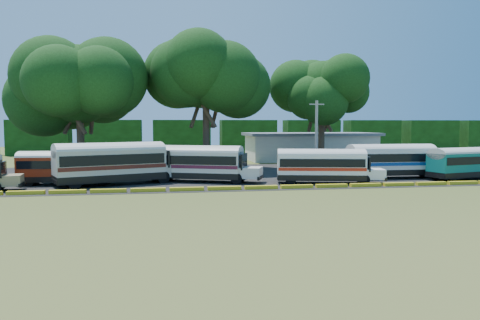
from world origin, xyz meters
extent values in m
plane|color=#374D19|center=(0.00, 0.00, 0.00)|extent=(160.00, 160.00, 0.00)
cube|color=black|center=(1.00, 12.00, 0.01)|extent=(64.00, 24.00, 0.02)
cube|color=gold|center=(-13.50, 1.00, 0.15)|extent=(2.70, 0.45, 0.30)
cube|color=gold|center=(-10.50, 1.00, 0.15)|extent=(2.70, 0.45, 0.30)
cube|color=gold|center=(-7.50, 1.00, 0.15)|extent=(2.70, 0.45, 0.30)
cube|color=gold|center=(-4.50, 1.00, 0.15)|extent=(2.70, 0.45, 0.30)
cube|color=gold|center=(-1.50, 1.00, 0.15)|extent=(2.70, 0.45, 0.30)
cube|color=gold|center=(1.50, 1.00, 0.15)|extent=(2.70, 0.45, 0.30)
cube|color=gold|center=(4.50, 1.00, 0.15)|extent=(2.70, 0.45, 0.30)
cube|color=gold|center=(7.50, 1.00, 0.15)|extent=(2.70, 0.45, 0.30)
cube|color=gold|center=(10.50, 1.00, 0.15)|extent=(2.70, 0.45, 0.30)
cube|color=gold|center=(13.50, 1.00, 0.15)|extent=(2.70, 0.45, 0.30)
cube|color=gold|center=(16.50, 1.00, 0.15)|extent=(2.70, 0.45, 0.30)
cube|color=gold|center=(19.50, 1.00, 0.15)|extent=(2.70, 0.45, 0.30)
cube|color=gold|center=(22.50, 1.00, 0.15)|extent=(2.70, 0.45, 0.30)
cube|color=silver|center=(18.00, 30.00, 1.80)|extent=(18.00, 8.00, 3.60)
cube|color=slate|center=(18.00, 30.00, 3.80)|extent=(19.00, 9.00, 0.40)
cube|color=black|center=(-24.00, 48.00, 3.00)|extent=(10.00, 4.00, 6.00)
cube|color=black|center=(-12.00, 48.00, 3.00)|extent=(10.00, 4.00, 6.00)
cube|color=black|center=(0.00, 48.00, 3.00)|extent=(10.00, 4.00, 6.00)
cube|color=black|center=(12.00, 48.00, 3.00)|extent=(10.00, 4.00, 6.00)
cube|color=black|center=(24.00, 48.00, 3.00)|extent=(10.00, 4.00, 6.00)
cube|color=black|center=(36.00, 48.00, 3.00)|extent=(10.00, 4.00, 6.00)
cube|color=black|center=(48.00, 48.00, 3.00)|extent=(10.00, 4.00, 6.00)
cylinder|color=black|center=(-16.32, 4.36, 0.44)|extent=(0.91, 0.35, 0.89)
cube|color=#9B855B|center=(-15.24, 3.52, 0.84)|extent=(1.81, 2.12, 0.84)
cube|color=black|center=(-15.80, 3.46, 1.71)|extent=(0.36, 2.05, 1.22)
cube|color=black|center=(-14.49, 3.60, 0.49)|extent=(0.40, 2.18, 0.27)
cylinder|color=black|center=(-8.49, 5.36, 0.45)|extent=(0.91, 0.32, 0.90)
cylinder|color=black|center=(-8.34, 7.28, 0.45)|extent=(0.91, 0.32, 0.90)
cylinder|color=black|center=(-14.56, 5.82, 0.45)|extent=(0.91, 0.32, 0.90)
cylinder|color=black|center=(-14.41, 7.73, 0.45)|extent=(0.91, 0.32, 0.90)
cube|color=black|center=(-11.90, 6.58, 0.58)|extent=(7.49, 2.78, 0.49)
cube|color=maroon|center=(-11.90, 6.58, 1.64)|extent=(7.49, 2.78, 1.64)
cube|color=black|center=(-11.90, 6.58, 1.84)|extent=(7.20, 2.81, 0.69)
ellipsoid|color=beige|center=(-11.90, 6.58, 2.46)|extent=(7.49, 2.78, 1.01)
cube|color=maroon|center=(-7.43, 6.25, 0.85)|extent=(1.75, 2.09, 0.85)
cube|color=black|center=(-8.00, 6.29, 1.73)|extent=(0.29, 2.06, 1.23)
cube|color=black|center=(-6.67, 6.19, 0.49)|extent=(0.32, 2.20, 0.27)
cube|color=black|center=(-15.51, 6.85, 0.49)|extent=(0.32, 2.20, 0.27)
cylinder|color=black|center=(-3.32, 6.10, 0.56)|extent=(1.16, 0.70, 1.12)
cylinder|color=black|center=(-4.20, 8.33, 0.56)|extent=(1.16, 0.70, 1.12)
cylinder|color=black|center=(-10.41, 3.32, 0.56)|extent=(1.16, 0.70, 1.12)
cylinder|color=black|center=(-11.28, 5.55, 0.56)|extent=(1.16, 0.70, 1.12)
cube|color=black|center=(-7.82, 5.62, 0.73)|extent=(9.56, 5.96, 0.62)
cube|color=beige|center=(-7.82, 5.62, 2.05)|extent=(9.56, 5.96, 2.05)
cube|color=black|center=(-7.82, 5.62, 2.30)|extent=(9.25, 5.88, 0.86)
cube|color=#501B14|center=(-7.82, 5.62, 1.64)|extent=(9.49, 5.96, 0.34)
ellipsoid|color=beige|center=(-7.82, 5.62, 3.08)|extent=(9.56, 5.96, 1.26)
cube|color=beige|center=(-2.61, 7.66, 1.06)|extent=(2.77, 3.03, 1.06)
cube|color=black|center=(-3.27, 7.41, 2.16)|extent=(1.10, 2.46, 1.54)
cube|color=black|center=(-1.73, 8.01, 0.62)|extent=(1.19, 2.63, 0.34)
cube|color=black|center=(-12.04, 3.96, 0.62)|extent=(1.19, 2.63, 0.34)
cylinder|color=black|center=(3.00, 4.37, 0.51)|extent=(1.04, 0.63, 1.01)
cylinder|color=black|center=(3.78, 6.39, 0.51)|extent=(1.04, 0.63, 1.01)
cylinder|color=black|center=(-3.41, 6.85, 0.51)|extent=(1.04, 0.63, 1.01)
cylinder|color=black|center=(-2.63, 8.87, 0.51)|extent=(1.04, 0.63, 1.01)
cube|color=black|center=(-0.29, 6.80, 0.66)|extent=(8.64, 5.35, 0.56)
cube|color=silver|center=(-0.29, 6.80, 1.85)|extent=(8.64, 5.35, 1.85)
cube|color=black|center=(-0.29, 6.80, 2.08)|extent=(8.35, 5.29, 0.78)
cube|color=#57162B|center=(-0.29, 6.80, 1.48)|extent=(8.58, 5.36, 0.30)
ellipsoid|color=beige|center=(-0.29, 6.80, 2.78)|extent=(8.64, 5.35, 1.14)
cube|color=silver|center=(4.42, 4.98, 0.96)|extent=(2.50, 2.73, 0.96)
cube|color=black|center=(3.83, 5.21, 1.95)|extent=(0.98, 2.22, 1.39)
cube|color=black|center=(5.23, 4.67, 0.56)|extent=(1.06, 2.38, 0.30)
cube|color=black|center=(-4.11, 8.28, 0.56)|extent=(1.06, 2.38, 0.30)
cylinder|color=black|center=(13.85, 2.01, 0.47)|extent=(0.97, 0.46, 0.93)
cylinder|color=black|center=(14.28, 3.96, 0.47)|extent=(0.97, 0.46, 0.93)
cylinder|color=black|center=(7.65, 3.38, 0.47)|extent=(0.97, 0.46, 0.93)
cylinder|color=black|center=(8.08, 5.33, 0.47)|extent=(0.97, 0.46, 0.93)
cube|color=black|center=(10.51, 3.77, 0.61)|extent=(7.98, 3.93, 0.51)
cube|color=white|center=(10.51, 3.77, 1.71)|extent=(7.98, 3.93, 1.71)
cube|color=black|center=(10.51, 3.77, 1.92)|extent=(7.69, 3.92, 0.72)
cube|color=red|center=(10.51, 3.77, 1.37)|extent=(7.91, 3.95, 0.28)
ellipsoid|color=beige|center=(10.51, 3.77, 2.57)|extent=(7.98, 3.93, 1.05)
cube|color=white|center=(15.07, 2.77, 0.89)|extent=(2.08, 2.37, 0.89)
cube|color=black|center=(14.49, 2.89, 1.80)|extent=(0.60, 2.13, 1.28)
cube|color=black|center=(15.84, 2.60, 0.51)|extent=(0.66, 2.27, 0.28)
cube|color=black|center=(6.81, 4.59, 0.51)|extent=(0.66, 2.27, 0.28)
cylinder|color=black|center=(22.50, 5.42, 0.51)|extent=(1.01, 0.29, 1.01)
cylinder|color=black|center=(22.52, 7.58, 0.51)|extent=(1.01, 0.29, 1.01)
cylinder|color=black|center=(15.63, 5.49, 0.51)|extent=(1.01, 0.29, 1.01)
cylinder|color=black|center=(15.65, 7.65, 0.51)|extent=(1.01, 0.29, 1.01)
cube|color=black|center=(18.57, 6.54, 0.66)|extent=(8.31, 2.61, 0.56)
cube|color=white|center=(18.57, 6.54, 1.86)|extent=(8.31, 2.61, 1.85)
cube|color=black|center=(18.57, 6.54, 2.08)|extent=(7.98, 2.67, 0.78)
cube|color=navy|center=(18.57, 6.54, 1.49)|extent=(8.23, 2.65, 0.30)
ellipsoid|color=beige|center=(18.57, 6.54, 2.78)|extent=(8.31, 2.61, 1.14)
cube|color=white|center=(23.63, 6.49, 0.96)|extent=(1.84, 2.24, 0.96)
cube|color=black|center=(22.99, 6.50, 1.95)|extent=(0.17, 2.33, 1.39)
cube|color=black|center=(24.49, 6.48, 0.56)|extent=(0.21, 2.48, 0.30)
cube|color=black|center=(14.48, 6.58, 0.56)|extent=(0.21, 2.48, 0.30)
cylinder|color=black|center=(22.65, 2.64, 0.47)|extent=(0.97, 0.48, 0.93)
cylinder|color=black|center=(22.16, 4.57, 0.47)|extent=(0.97, 0.48, 0.93)
cube|color=black|center=(25.02, 4.27, 0.60)|extent=(7.97, 4.13, 0.51)
cube|color=#0E6A60|center=(25.02, 4.27, 1.71)|extent=(7.97, 4.13, 1.70)
cube|color=black|center=(25.02, 4.27, 1.91)|extent=(7.69, 4.11, 0.72)
ellipsoid|color=beige|center=(25.02, 4.27, 2.56)|extent=(7.97, 4.13, 1.05)
cube|color=black|center=(21.37, 3.34, 0.51)|extent=(0.72, 2.25, 0.28)
cylinder|color=#382D1C|center=(-12.05, 16.52, 3.23)|extent=(0.80, 0.80, 6.47)
cylinder|color=#382D1C|center=(-10.83, 16.96, 6.01)|extent=(1.24, 2.41, 3.72)
cylinder|color=#382D1C|center=(-13.05, 17.35, 6.01)|extent=(1.88, 2.12, 3.72)
cylinder|color=#382D1C|center=(-12.28, 15.24, 6.01)|extent=(2.44, 0.85, 3.72)
ellipsoid|color=black|center=(-12.05, 16.52, 9.51)|extent=(11.37, 11.37, 8.33)
cylinder|color=#382D1C|center=(1.63, 18.07, 3.73)|extent=(0.80, 0.80, 7.46)
cylinder|color=#382D1C|center=(2.85, 18.51, 6.93)|extent=(1.34, 2.70, 4.26)
cylinder|color=#382D1C|center=(0.64, 18.90, 6.93)|extent=(2.08, 2.36, 4.26)
cylinder|color=#382D1C|center=(1.41, 16.79, 6.93)|extent=(2.75, 0.90, 4.26)
ellipsoid|color=black|center=(1.63, 18.07, 10.89)|extent=(10.47, 10.47, 7.68)
cylinder|color=#382D1C|center=(16.55, 21.00, 3.32)|extent=(0.80, 0.80, 6.63)
cylinder|color=#382D1C|center=(17.77, 21.44, 6.16)|extent=(1.25, 2.46, 3.81)
cylinder|color=#382D1C|center=(15.56, 21.84, 6.16)|extent=(1.91, 2.16, 3.81)
cylinder|color=#382D1C|center=(16.33, 19.72, 6.16)|extent=(2.49, 0.86, 3.81)
ellipsoid|color=black|center=(16.55, 21.00, 9.74)|extent=(9.41, 9.41, 6.90)
cylinder|color=gray|center=(12.73, 11.66, 3.87)|extent=(0.30, 0.30, 7.75)
cube|color=gray|center=(12.73, 11.66, 7.36)|extent=(1.60, 0.12, 0.12)
camera|label=1|loc=(-3.31, -35.84, 5.29)|focal=35.00mm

